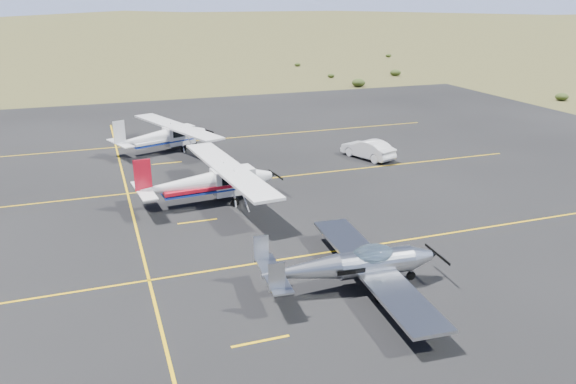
{
  "coord_description": "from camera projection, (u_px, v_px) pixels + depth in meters",
  "views": [
    {
      "loc": [
        -7.41,
        -18.7,
        10.8
      ],
      "look_at": [
        1.29,
        5.93,
        1.6
      ],
      "focal_mm": 35.0,
      "sensor_mm": 36.0,
      "label": 1
    }
  ],
  "objects": [
    {
      "name": "apron",
      "position": [
        257.0,
        218.0,
        28.77
      ],
      "size": [
        72.0,
        72.0,
        0.02
      ],
      "primitive_type": "cube",
      "color": "black",
      "rests_on": "ground"
    },
    {
      "name": "aircraft_plain",
      "position": [
        163.0,
        135.0,
        40.52
      ],
      "size": [
        7.51,
        10.52,
        2.71
      ],
      "rotation": [
        0.0,
        0.0,
        0.35
      ],
      "color": "silver",
      "rests_on": "apron"
    },
    {
      "name": "aircraft_cessna",
      "position": [
        209.0,
        181.0,
        30.38
      ],
      "size": [
        6.92,
        11.49,
        2.9
      ],
      "rotation": [
        0.0,
        0.0,
        0.1
      ],
      "color": "silver",
      "rests_on": "apron"
    },
    {
      "name": "aircraft_low_wing",
      "position": [
        355.0,
        265.0,
        21.52
      ],
      "size": [
        7.0,
        9.75,
        2.12
      ],
      "rotation": [
        0.0,
        0.0,
        -0.06
      ],
      "color": "silver",
      "rests_on": "apron"
    },
    {
      "name": "ground",
      "position": [
        307.0,
        279.0,
        22.55
      ],
      "size": [
        1600.0,
        1600.0,
        0.0
      ],
      "primitive_type": "plane",
      "color": "#383D1C",
      "rests_on": "ground"
    },
    {
      "name": "sedan",
      "position": [
        368.0,
        149.0,
        38.96
      ],
      "size": [
        2.74,
        4.27,
        1.33
      ],
      "primitive_type": "imported",
      "rotation": [
        0.0,
        0.0,
        3.5
      ],
      "color": "silver",
      "rests_on": "apron"
    }
  ]
}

